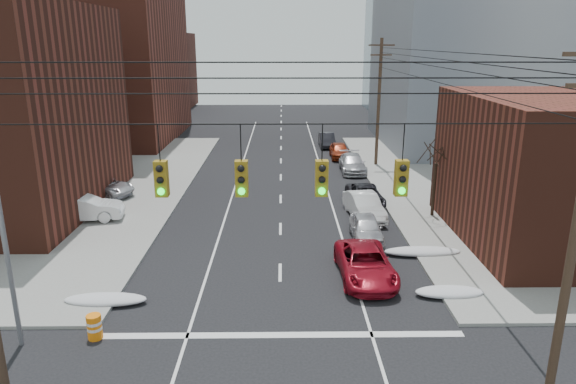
{
  "coord_description": "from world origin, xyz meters",
  "views": [
    {
      "loc": [
        0.11,
        -10.63,
        10.72
      ],
      "look_at": [
        0.42,
        15.57,
        3.0
      ],
      "focal_mm": 32.0,
      "sensor_mm": 36.0,
      "label": 1
    }
  ],
  "objects_px": {
    "parked_car_d": "(352,163)",
    "lot_car_d": "(39,170)",
    "parked_car_b": "(364,206)",
    "lot_car_c": "(5,210)",
    "parked_car_e": "(339,151)",
    "lot_car_b": "(102,186)",
    "red_pickup": "(365,264)",
    "lot_car_a": "(82,208)",
    "parked_car_a": "(366,228)",
    "parked_car_f": "(327,140)",
    "construction_barrel": "(94,327)",
    "parked_car_c": "(365,195)"
  },
  "relations": [
    {
      "from": "parked_car_a",
      "to": "lot_car_c",
      "type": "bearing_deg",
      "value": 173.66
    },
    {
      "from": "red_pickup",
      "to": "parked_car_f",
      "type": "distance_m",
      "value": 31.3
    },
    {
      "from": "parked_car_e",
      "to": "construction_barrel",
      "type": "distance_m",
      "value": 33.2
    },
    {
      "from": "parked_car_e",
      "to": "construction_barrel",
      "type": "bearing_deg",
      "value": -111.93
    },
    {
      "from": "lot_car_a",
      "to": "parked_car_e",
      "type": "bearing_deg",
      "value": -53.88
    },
    {
      "from": "parked_car_e",
      "to": "parked_car_b",
      "type": "bearing_deg",
      "value": -90.83
    },
    {
      "from": "parked_car_d",
      "to": "lot_car_d",
      "type": "height_order",
      "value": "parked_car_d"
    },
    {
      "from": "parked_car_f",
      "to": "parked_car_d",
      "type": "bearing_deg",
      "value": -83.87
    },
    {
      "from": "red_pickup",
      "to": "construction_barrel",
      "type": "distance_m",
      "value": 12.0
    },
    {
      "from": "parked_car_f",
      "to": "lot_car_a",
      "type": "distance_m",
      "value": 28.9
    },
    {
      "from": "parked_car_b",
      "to": "parked_car_d",
      "type": "relative_size",
      "value": 0.93
    },
    {
      "from": "parked_car_a",
      "to": "lot_car_a",
      "type": "relative_size",
      "value": 0.86
    },
    {
      "from": "lot_car_b",
      "to": "red_pickup",
      "type": "bearing_deg",
      "value": -103.59
    },
    {
      "from": "lot_car_b",
      "to": "parked_car_c",
      "type": "bearing_deg",
      "value": -71.36
    },
    {
      "from": "parked_car_a",
      "to": "parked_car_b",
      "type": "bearing_deg",
      "value": 83.69
    },
    {
      "from": "parked_car_c",
      "to": "lot_car_a",
      "type": "distance_m",
      "value": 18.16
    },
    {
      "from": "lot_car_d",
      "to": "parked_car_d",
      "type": "bearing_deg",
      "value": -99.5
    },
    {
      "from": "parked_car_c",
      "to": "lot_car_c",
      "type": "xyz_separation_m",
      "value": [
        -22.36,
        -3.69,
        0.27
      ]
    },
    {
      "from": "lot_car_b",
      "to": "lot_car_c",
      "type": "relative_size",
      "value": 0.91
    },
    {
      "from": "parked_car_a",
      "to": "parked_car_c",
      "type": "height_order",
      "value": "parked_car_a"
    },
    {
      "from": "parked_car_d",
      "to": "lot_car_c",
      "type": "bearing_deg",
      "value": -149.71
    },
    {
      "from": "lot_car_a",
      "to": "lot_car_d",
      "type": "relative_size",
      "value": 1.28
    },
    {
      "from": "parked_car_d",
      "to": "lot_car_a",
      "type": "height_order",
      "value": "lot_car_a"
    },
    {
      "from": "red_pickup",
      "to": "parked_car_a",
      "type": "xyz_separation_m",
      "value": [
        0.81,
        4.84,
        -0.02
      ]
    },
    {
      "from": "lot_car_a",
      "to": "lot_car_d",
      "type": "distance_m",
      "value": 12.81
    },
    {
      "from": "parked_car_d",
      "to": "lot_car_c",
      "type": "relative_size",
      "value": 0.95
    },
    {
      "from": "lot_car_c",
      "to": "construction_barrel",
      "type": "xyz_separation_m",
      "value": [
        9.7,
        -12.54,
        -0.43
      ]
    },
    {
      "from": "lot_car_b",
      "to": "lot_car_d",
      "type": "height_order",
      "value": "lot_car_b"
    },
    {
      "from": "parked_car_f",
      "to": "lot_car_a",
      "type": "xyz_separation_m",
      "value": [
        -16.92,
        -23.43,
        0.22
      ]
    },
    {
      "from": "red_pickup",
      "to": "construction_barrel",
      "type": "bearing_deg",
      "value": -157.29
    },
    {
      "from": "lot_car_c",
      "to": "construction_barrel",
      "type": "relative_size",
      "value": 5.53
    },
    {
      "from": "parked_car_a",
      "to": "lot_car_b",
      "type": "height_order",
      "value": "lot_car_b"
    },
    {
      "from": "parked_car_b",
      "to": "parked_car_d",
      "type": "xyz_separation_m",
      "value": [
        0.83,
        11.81,
        -0.04
      ]
    },
    {
      "from": "parked_car_d",
      "to": "lot_car_a",
      "type": "distance_m",
      "value": 22.11
    },
    {
      "from": "parked_car_f",
      "to": "lot_car_c",
      "type": "xyz_separation_m",
      "value": [
        -21.44,
        -23.74,
        0.2
      ]
    },
    {
      "from": "lot_car_a",
      "to": "parked_car_d",
      "type": "bearing_deg",
      "value": -64.64
    },
    {
      "from": "parked_car_c",
      "to": "lot_car_a",
      "type": "xyz_separation_m",
      "value": [
        -17.84,
        -3.38,
        0.28
      ]
    },
    {
      "from": "parked_car_a",
      "to": "parked_car_d",
      "type": "relative_size",
      "value": 0.82
    },
    {
      "from": "lot_car_c",
      "to": "construction_barrel",
      "type": "bearing_deg",
      "value": -156.28
    },
    {
      "from": "parked_car_a",
      "to": "parked_car_d",
      "type": "distance_m",
      "value": 15.64
    },
    {
      "from": "parked_car_f",
      "to": "lot_car_a",
      "type": "height_order",
      "value": "lot_car_a"
    },
    {
      "from": "red_pickup",
      "to": "parked_car_b",
      "type": "bearing_deg",
      "value": 79.65
    },
    {
      "from": "parked_car_c",
      "to": "parked_car_d",
      "type": "bearing_deg",
      "value": 86.2
    },
    {
      "from": "construction_barrel",
      "to": "parked_car_e",
      "type": "bearing_deg",
      "value": 67.91
    },
    {
      "from": "parked_car_e",
      "to": "lot_car_d",
      "type": "distance_m",
      "value": 26.1
    },
    {
      "from": "parked_car_a",
      "to": "lot_car_a",
      "type": "height_order",
      "value": "lot_car_a"
    },
    {
      "from": "lot_car_b",
      "to": "lot_car_a",
      "type": "bearing_deg",
      "value": -148.56
    },
    {
      "from": "lot_car_d",
      "to": "parked_car_b",
      "type": "bearing_deg",
      "value": -125.64
    },
    {
      "from": "parked_car_a",
      "to": "parked_car_c",
      "type": "xyz_separation_m",
      "value": [
        0.95,
        6.4,
        -0.04
      ]
    },
    {
      "from": "parked_car_b",
      "to": "lot_car_c",
      "type": "bearing_deg",
      "value": 174.87
    }
  ]
}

